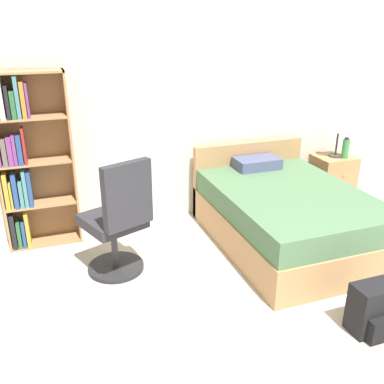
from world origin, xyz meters
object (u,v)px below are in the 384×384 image
at_px(office_chair, 118,222).
at_px(table_lamp, 339,124).
at_px(nightstand, 332,180).
at_px(bookshelf, 26,160).
at_px(water_bottle, 346,148).
at_px(backpack_black, 374,310).
at_px(bed, 285,214).

xyz_separation_m(office_chair, table_lamp, (2.80, 0.73, 0.50)).
bearing_deg(nightstand, bookshelf, 177.93).
height_order(bookshelf, water_bottle, bookshelf).
bearing_deg(office_chair, nightstand, 14.76).
bearing_deg(nightstand, water_bottle, -58.80).
xyz_separation_m(table_lamp, water_bottle, (0.06, -0.09, -0.28)).
xyz_separation_m(office_chair, backpack_black, (1.61, -1.40, -0.33)).
distance_m(bed, backpack_black, 1.46).
distance_m(bed, table_lamp, 1.46).
bearing_deg(bookshelf, water_bottle, -3.64).
distance_m(nightstand, table_lamp, 0.71).
distance_m(bookshelf, bed, 2.63).
bearing_deg(backpack_black, bookshelf, 135.66).
height_order(bed, nightstand, bed).
relative_size(table_lamp, backpack_black, 1.33).
height_order(table_lamp, backpack_black, table_lamp).
xyz_separation_m(office_chair, nightstand, (2.80, 0.74, -0.21)).
xyz_separation_m(bed, office_chair, (-1.72, -0.05, 0.21)).
relative_size(bookshelf, office_chair, 1.57).
xyz_separation_m(nightstand, table_lamp, (-0.00, -0.01, 0.71)).
bearing_deg(water_bottle, nightstand, 121.20).
bearing_deg(bed, table_lamp, 31.99).
distance_m(table_lamp, backpack_black, 2.58).
bearing_deg(table_lamp, backpack_black, -119.32).
relative_size(table_lamp, water_bottle, 2.05).
relative_size(nightstand, table_lamp, 1.20).
height_order(water_bottle, backpack_black, water_bottle).
xyz_separation_m(bookshelf, backpack_black, (2.32, -2.27, -0.72)).
height_order(nightstand, table_lamp, table_lamp).
height_order(bookshelf, backpack_black, bookshelf).
xyz_separation_m(bookshelf, table_lamp, (3.52, -0.14, 0.11)).
distance_m(office_chair, nightstand, 2.91).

